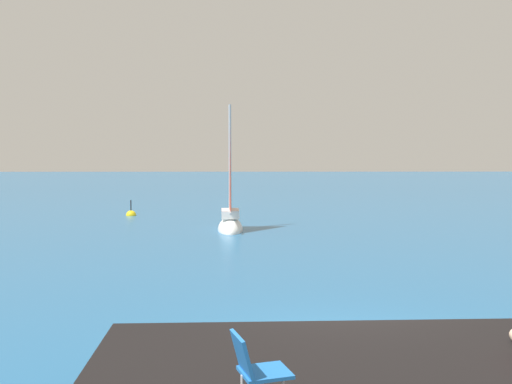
{
  "coord_description": "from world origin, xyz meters",
  "views": [
    {
      "loc": [
        -1.71,
        -11.02,
        3.75
      ],
      "look_at": [
        -1.43,
        12.3,
        1.99
      ],
      "focal_mm": 41.77,
      "sensor_mm": 36.0,
      "label": 1
    }
  ],
  "objects": [
    {
      "name": "boulder_seaward",
      "position": [
        2.65,
        -1.39,
        0.0
      ],
      "size": [
        0.9,
        0.97,
        0.56
      ],
      "primitive_type": "cube",
      "rotation": [
        0.07,
        -0.19,
        0.95
      ],
      "color": "black",
      "rests_on": "ground"
    },
    {
      "name": "sailboat_near",
      "position": [
        -2.56,
        15.76,
        0.34
      ],
      "size": [
        1.26,
        3.39,
        6.23
      ],
      "rotation": [
        0.0,
        0.0,
        1.61
      ],
      "color": "white",
      "rests_on": "ground"
    },
    {
      "name": "ground_plane",
      "position": [
        0.0,
        0.0,
        0.0
      ],
      "size": [
        160.0,
        160.0,
        0.0
      ],
      "primitive_type": "plane",
      "color": "#236093"
    },
    {
      "name": "boulder_inland",
      "position": [
        0.11,
        -1.23,
        0.0
      ],
      "size": [
        1.08,
        1.18,
        0.69
      ],
      "primitive_type": "cube",
      "rotation": [
        -0.06,
        0.18,
        1.98
      ],
      "color": "black",
      "rests_on": "ground"
    },
    {
      "name": "beach_chair",
      "position": [
        -1.64,
        -4.75,
        1.39
      ],
      "size": [
        0.71,
        0.63,
        0.8
      ],
      "rotation": [
        0.0,
        0.0,
        0.3
      ],
      "color": "blue",
      "rests_on": "shore_ledge"
    },
    {
      "name": "marker_buoy",
      "position": [
        -8.19,
        21.53,
        0.01
      ],
      "size": [
        0.56,
        0.56,
        1.13
      ],
      "color": "yellow",
      "rests_on": "ground"
    }
  ]
}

